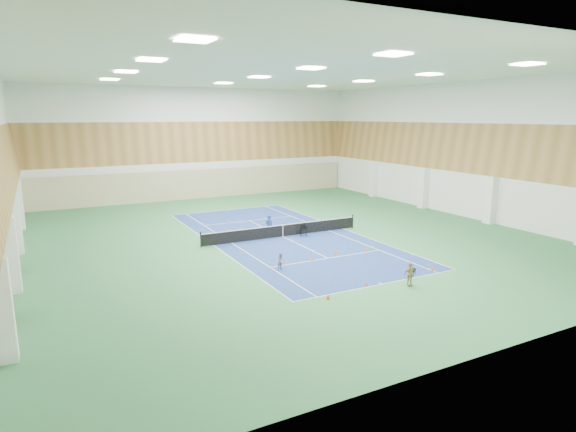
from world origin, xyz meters
The scene contains 22 objects.
ground centered at (0.00, 0.00, 0.00)m, with size 40.00×40.00×0.00m, color #2E6C3F.
room_shell centered at (0.00, 0.00, 6.00)m, with size 36.00×40.00×12.00m, color white, non-canonical shape.
wood_cladding centered at (0.00, 0.00, 8.00)m, with size 36.00×40.00×8.00m, color #A7753E, non-canonical shape.
ceiling_light_grid centered at (0.00, 0.00, 11.92)m, with size 21.40×25.40×0.06m, color white, non-canonical shape.
court_surface centered at (0.00, 0.00, 0.01)m, with size 10.97×23.77×0.01m, color navy.
tennis_balls_scatter centered at (0.00, 0.00, 0.05)m, with size 10.57×22.77×0.07m, color #C4E627, non-canonical shape.
tennis_net centered at (0.00, 0.00, 0.55)m, with size 12.80×0.10×1.10m, color black, non-canonical shape.
back_curtain centered at (0.00, 19.75, 1.60)m, with size 35.40×0.16×3.20m, color #C6B793.
door_left_a centered at (-17.92, -8.00, 1.10)m, with size 0.08×1.80×2.20m, color #593319.
door_left_b centered at (-17.92, 0.00, 1.10)m, with size 0.08×1.80×2.20m, color #593319.
coach centered at (-0.87, 0.60, 0.83)m, with size 0.61×0.40×1.66m, color #213798.
child_court centered at (-3.68, -6.99, 0.51)m, with size 0.50×0.39×1.02m, color gray.
child_apron centered at (1.16, -12.76, 0.65)m, with size 0.77×0.32×1.31m, color tan.
ball_cart centered at (1.45, -0.60, 0.43)m, with size 0.49×0.49×0.85m, color black, non-canonical shape.
cone_svc_a centered at (-3.00, -6.14, 0.10)m, with size 0.18×0.18×0.20m, color orange.
cone_svc_b centered at (-1.17, -6.41, 0.10)m, with size 0.19×0.19×0.21m, color orange.
cone_svc_c centered at (0.83, -6.03, 0.13)m, with size 0.23×0.23×0.25m, color #E6480C.
cone_svc_d centered at (3.26, -6.13, 0.11)m, with size 0.21×0.21×0.23m, color #F15A0C.
cone_base_a centered at (-3.75, -12.36, 0.12)m, with size 0.22×0.22×0.24m, color #FF4C0D.
cone_base_b centered at (-0.91, -11.72, 0.10)m, with size 0.19×0.19×0.21m, color #ED4A0C.
cone_base_c centered at (1.83, -11.90, 0.11)m, with size 0.21×0.21×0.23m, color #E63F0C.
cone_base_d centered at (4.05, -11.44, 0.11)m, with size 0.20×0.20×0.22m, color #D5630B.
Camera 1 is at (-16.02, -31.51, 8.97)m, focal length 30.00 mm.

